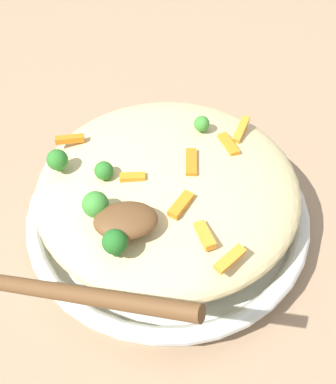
# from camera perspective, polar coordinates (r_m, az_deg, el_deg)

# --- Properties ---
(ground_plane) EXTENTS (2.40, 2.40, 0.00)m
(ground_plane) POSITION_cam_1_polar(r_m,az_deg,el_deg) (0.53, 0.00, -4.37)
(ground_plane) COLOR #9E7F60
(serving_bowl) EXTENTS (0.31, 0.31, 0.04)m
(serving_bowl) POSITION_cam_1_polar(r_m,az_deg,el_deg) (0.51, 0.00, -2.89)
(serving_bowl) COLOR silver
(serving_bowl) RESTS_ON ground_plane
(pasta_mound) EXTENTS (0.27, 0.27, 0.07)m
(pasta_mound) POSITION_cam_1_polar(r_m,az_deg,el_deg) (0.47, 0.00, 0.62)
(pasta_mound) COLOR #DBC689
(pasta_mound) RESTS_ON serving_bowl
(carrot_piece_0) EXTENTS (0.03, 0.04, 0.01)m
(carrot_piece_0) POSITION_cam_1_polar(r_m,az_deg,el_deg) (0.50, 9.14, 7.74)
(carrot_piece_0) COLOR orange
(carrot_piece_0) RESTS_ON pasta_mound
(carrot_piece_1) EXTENTS (0.03, 0.03, 0.01)m
(carrot_piece_1) POSITION_cam_1_polar(r_m,az_deg,el_deg) (0.41, 1.63, -1.59)
(carrot_piece_1) COLOR orange
(carrot_piece_1) RESTS_ON pasta_mound
(carrot_piece_2) EXTENTS (0.02, 0.04, 0.01)m
(carrot_piece_2) POSITION_cam_1_polar(r_m,az_deg,el_deg) (0.45, 2.86, 3.94)
(carrot_piece_2) COLOR orange
(carrot_piece_2) RESTS_ON pasta_mound
(carrot_piece_3) EXTENTS (0.03, 0.03, 0.01)m
(carrot_piece_3) POSITION_cam_1_polar(r_m,az_deg,el_deg) (0.39, 7.78, -8.29)
(carrot_piece_3) COLOR orange
(carrot_piece_3) RESTS_ON pasta_mound
(carrot_piece_4) EXTENTS (0.02, 0.03, 0.01)m
(carrot_piece_4) POSITION_cam_1_polar(r_m,az_deg,el_deg) (0.40, 4.63, -5.42)
(carrot_piece_4) COLOR orange
(carrot_piece_4) RESTS_ON pasta_mound
(carrot_piece_5) EXTENTS (0.02, 0.03, 0.01)m
(carrot_piece_5) POSITION_cam_1_polar(r_m,az_deg,el_deg) (0.48, 7.56, 5.88)
(carrot_piece_5) COLOR orange
(carrot_piece_5) RESTS_ON pasta_mound
(carrot_piece_6) EXTENTS (0.03, 0.01, 0.01)m
(carrot_piece_6) POSITION_cam_1_polar(r_m,az_deg,el_deg) (0.44, -4.46, 1.88)
(carrot_piece_6) COLOR orange
(carrot_piece_6) RESTS_ON pasta_mound
(carrot_piece_7) EXTENTS (0.03, 0.01, 0.01)m
(carrot_piece_7) POSITION_cam_1_polar(r_m,az_deg,el_deg) (0.49, -12.19, 6.49)
(carrot_piece_7) COLOR orange
(carrot_piece_7) RESTS_ON pasta_mound
(broccoli_floret_0) EXTENTS (0.02, 0.02, 0.02)m
(broccoli_floret_0) POSITION_cam_1_polar(r_m,az_deg,el_deg) (0.44, -8.02, 2.63)
(broccoli_floret_0) COLOR #296820
(broccoli_floret_0) RESTS_ON pasta_mound
(broccoli_floret_1) EXTENTS (0.02, 0.02, 0.03)m
(broccoli_floret_1) POSITION_cam_1_polar(r_m,az_deg,el_deg) (0.38, -6.67, -6.26)
(broccoli_floret_1) COLOR #205B1C
(broccoli_floret_1) RESTS_ON pasta_mound
(broccoli_floret_2) EXTENTS (0.02, 0.02, 0.02)m
(broccoli_floret_2) POSITION_cam_1_polar(r_m,az_deg,el_deg) (0.48, 4.24, 8.49)
(broccoli_floret_2) COLOR #377928
(broccoli_floret_2) RESTS_ON pasta_mound
(broccoli_floret_3) EXTENTS (0.02, 0.02, 0.02)m
(broccoli_floret_3) POSITION_cam_1_polar(r_m,az_deg,el_deg) (0.46, -13.67, 3.91)
(broccoli_floret_3) COLOR #296820
(broccoli_floret_3) RESTS_ON pasta_mound
(broccoli_floret_4) EXTENTS (0.02, 0.02, 0.03)m
(broccoli_floret_4) POSITION_cam_1_polar(r_m,az_deg,el_deg) (0.41, -9.05, -1.61)
(broccoli_floret_4) COLOR #377928
(broccoli_floret_4) RESTS_ON pasta_mound
(serving_spoon) EXTENTS (0.18, 0.15, 0.08)m
(serving_spoon) POSITION_cam_1_polar(r_m,az_deg,el_deg) (0.36, -7.89, -6.75)
(serving_spoon) COLOR brown
(serving_spoon) RESTS_ON pasta_mound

